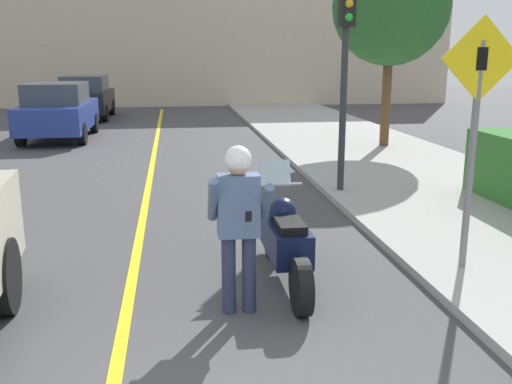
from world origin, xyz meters
name	(u,v)px	position (x,y,z in m)	size (l,w,h in m)	color
road_center_line	(143,215)	(-0.60, 6.00, 0.00)	(0.12, 36.00, 0.01)	yellow
building_backdrop	(172,33)	(0.00, 26.00, 3.50)	(28.00, 1.20, 6.99)	beige
motorcycle	(285,240)	(1.11, 3.03, 0.49)	(0.62, 2.25, 1.27)	black
person_biker	(239,213)	(0.52, 2.33, 1.02)	(0.59, 0.46, 1.67)	#282D4C
crossing_sign	(475,121)	(3.19, 2.93, 1.79)	(0.91, 0.08, 2.80)	slate
traffic_light	(346,47)	(2.88, 6.84, 2.61)	(0.26, 0.30, 3.59)	#2D2D30
street_tree	(391,7)	(5.49, 11.63, 3.67)	(2.98, 2.98, 5.06)	brown
parked_car_blue	(58,111)	(-3.47, 14.89, 0.86)	(1.88, 4.20, 1.68)	black
parked_car_black	(86,97)	(-3.47, 20.53, 0.86)	(1.88, 4.20, 1.68)	black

